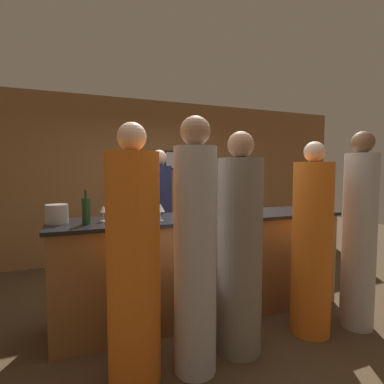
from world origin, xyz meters
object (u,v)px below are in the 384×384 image
object	(u,v)px
guest_0	(312,246)
ice_bucket	(57,214)
wine_bottle_0	(245,204)
bartender	(159,225)
guest_3	(359,236)
guest_2	(134,264)
guest_4	(195,253)
guest_1	(239,251)
wine_bottle_1	(86,211)

from	to	relation	value
guest_0	ice_bucket	world-z (taller)	guest_0
wine_bottle_0	ice_bucket	world-z (taller)	wine_bottle_0
bartender	guest_3	distance (m)	2.28
guest_3	ice_bucket	size ratio (longest dim) A/B	9.78
guest_0	guest_2	world-z (taller)	guest_2
guest_4	guest_3	bearing A→B (deg)	0.51
guest_1	wine_bottle_0	world-z (taller)	guest_1
bartender	ice_bucket	distance (m)	1.44
wine_bottle_0	ice_bucket	bearing A→B (deg)	176.55
guest_2	ice_bucket	world-z (taller)	guest_2
guest_3	guest_4	world-z (taller)	guest_4
ice_bucket	wine_bottle_1	bearing A→B (deg)	-28.28
guest_3	wine_bottle_1	size ratio (longest dim) A/B	6.31
guest_1	guest_3	bearing A→B (deg)	-3.71
guest_1	guest_3	distance (m)	1.30
bartender	wine_bottle_0	world-z (taller)	bartender
guest_2	ice_bucket	bearing A→B (deg)	123.08
guest_0	guest_4	xyz separation A→B (m)	(-1.23, -0.10, 0.08)
wine_bottle_1	ice_bucket	distance (m)	0.28
bartender	ice_bucket	world-z (taller)	bartender
guest_0	guest_1	size ratio (longest dim) A/B	0.97
guest_0	wine_bottle_0	world-z (taller)	guest_0
bartender	guest_0	size ratio (longest dim) A/B	1.00
guest_4	guest_0	bearing A→B (deg)	4.56
guest_3	ice_bucket	world-z (taller)	guest_3
bartender	ice_bucket	bearing A→B (deg)	33.23
guest_4	wine_bottle_1	distance (m)	1.10
bartender	wine_bottle_1	world-z (taller)	bartender
guest_4	ice_bucket	world-z (taller)	guest_4
guest_2	guest_4	size ratio (longest dim) A/B	0.97
guest_0	ice_bucket	size ratio (longest dim) A/B	9.22
guest_3	bartender	bearing A→B (deg)	133.63
guest_1	guest_4	distance (m)	0.46
guest_2	wine_bottle_0	distance (m)	1.58
guest_3	wine_bottle_0	distance (m)	1.17
wine_bottle_1	ice_bucket	world-z (taller)	wine_bottle_1
guest_0	wine_bottle_0	xyz separation A→B (m)	(-0.32, 0.68, 0.35)
guest_4	ice_bucket	xyz separation A→B (m)	(-1.00, 0.89, 0.24)
guest_3	wine_bottle_1	world-z (taller)	guest_3
bartender	guest_3	world-z (taller)	guest_3
guest_4	bartender	bearing A→B (deg)	83.89
guest_2	wine_bottle_1	xyz separation A→B (m)	(-0.29, 0.70, 0.32)
guest_0	ice_bucket	distance (m)	2.39
guest_1	bartender	bearing A→B (deg)	99.80
wine_bottle_0	ice_bucket	distance (m)	1.91
guest_2	guest_4	bearing A→B (deg)	-7.88
guest_1	wine_bottle_0	bearing A→B (deg)	55.67
bartender	ice_bucket	xyz separation A→B (m)	(-1.18, -0.77, 0.31)
wine_bottle_0	guest_3	bearing A→B (deg)	-42.30
guest_3	ice_bucket	bearing A→B (deg)	162.29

